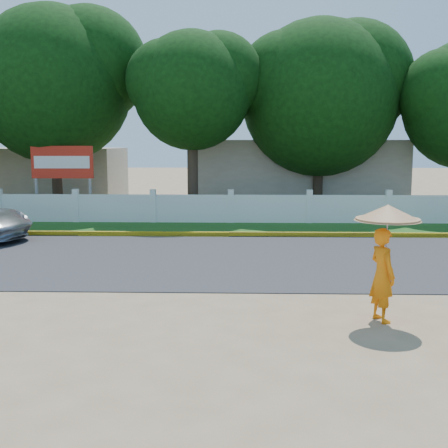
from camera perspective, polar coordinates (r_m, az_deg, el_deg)
name	(u,v)px	position (r m, az deg, el deg)	size (l,w,h in m)	color
ground	(221,308)	(10.65, -0.31, -8.49)	(120.00, 120.00, 0.00)	#9E8460
road	(227,258)	(15.01, 0.27, -3.51)	(60.00, 7.00, 0.02)	#38383A
grass_verge	(230,228)	(20.18, 0.63, -0.46)	(60.00, 3.50, 0.03)	#2D601E
curb	(229,234)	(18.49, 0.54, -1.06)	(40.00, 0.18, 0.16)	yellow
fence	(231,209)	(21.54, 0.70, 1.53)	(40.00, 0.10, 1.10)	silver
building_near	(293,173)	(28.36, 7.03, 5.22)	(10.00, 6.00, 3.20)	#B7AD99
building_far	(43,175)	(31.02, -17.91, 4.76)	(8.00, 5.00, 2.80)	#B7AD99
monk_with_parasol	(385,246)	(9.96, 16.03, -2.15)	(1.12, 1.12, 2.03)	orange
billboard	(62,166)	(23.62, -16.10, 5.67)	(2.50, 0.13, 2.95)	gray
tree_row	(187,97)	(24.50, -3.79, 12.75)	(28.16, 7.55, 8.91)	#473828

